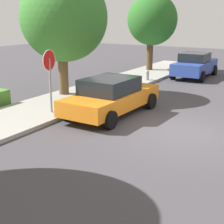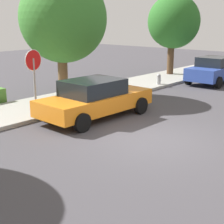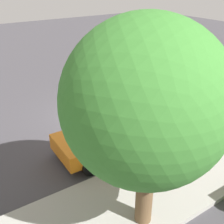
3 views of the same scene
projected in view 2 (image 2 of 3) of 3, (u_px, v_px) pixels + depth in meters
ground_plane at (150, 139)px, 10.57m from camera, size 60.00×60.00×0.00m
sidewalk_curb at (38, 107)px, 14.11m from camera, size 32.00×2.96×0.14m
stop_sign at (34, 71)px, 12.69m from camera, size 0.78×0.11×2.51m
parked_car_orange at (95, 98)px, 12.70m from camera, size 4.59×2.15×1.45m
parked_car_blue at (215, 70)px, 19.64m from camera, size 4.17×2.01×1.52m
street_tree_near_corner at (174, 22)px, 21.45m from camera, size 3.26×3.26×5.10m
street_tree_mid_block at (63, 19)px, 15.14m from camera, size 3.88×3.88×5.56m
fire_hydrant at (159, 80)px, 18.68m from camera, size 0.30×0.22×0.72m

